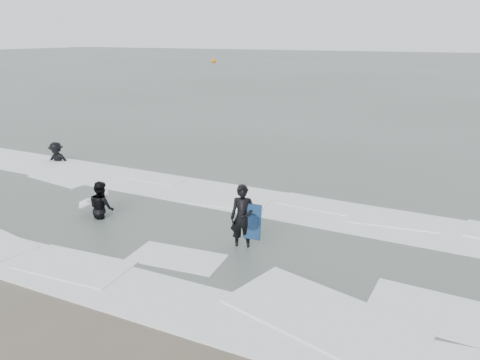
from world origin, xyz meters
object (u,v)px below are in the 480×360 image
at_px(surfer_wading, 103,218).
at_px(surfer_centre, 243,249).
at_px(surfer_breaker, 57,163).
at_px(buoy, 213,61).

bearing_deg(surfer_wading, surfer_centre, -157.59).
height_order(surfer_centre, surfer_wading, surfer_centre).
relative_size(surfer_centre, surfer_wading, 1.04).
bearing_deg(surfer_breaker, surfer_centre, -35.03).
relative_size(surfer_centre, buoy, 1.12).
bearing_deg(surfer_centre, surfer_wading, 162.69).
bearing_deg(surfer_wading, surfer_breaker, -10.40).
relative_size(surfer_breaker, buoy, 1.10).
distance_m(surfer_breaker, buoy, 78.19).
bearing_deg(surfer_centre, surfer_breaker, 142.60).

